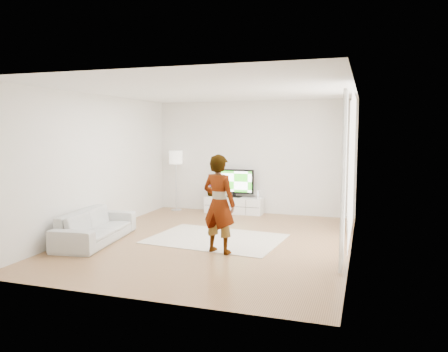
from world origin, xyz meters
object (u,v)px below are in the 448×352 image
(media_console, at_px, (234,205))
(sofa, at_px, (96,226))
(rug, at_px, (216,239))
(floor_lamp, at_px, (176,160))
(television, at_px, (234,182))
(player, at_px, (219,204))

(media_console, height_order, sofa, sofa)
(media_console, height_order, rug, media_console)
(media_console, relative_size, floor_lamp, 0.94)
(sofa, bearing_deg, media_console, -32.74)
(media_console, height_order, floor_lamp, floor_lamp)
(rug, relative_size, floor_lamp, 1.58)
(media_console, relative_size, sofa, 0.73)
(sofa, relative_size, floor_lamp, 1.30)
(television, height_order, rug, television)
(media_console, bearing_deg, rug, -80.64)
(television, xyz_separation_m, player, (0.80, -3.54, 0.06))
(rug, bearing_deg, sofa, -157.18)
(television, xyz_separation_m, rug, (0.43, -2.65, -0.78))
(sofa, bearing_deg, player, -97.85)
(media_console, distance_m, rug, 2.67)
(sofa, bearing_deg, television, -32.56)
(television, bearing_deg, rug, -80.73)
(sofa, bearing_deg, floor_lamp, -9.12)
(player, xyz_separation_m, sofa, (-2.44, 0.01, -0.55))
(television, relative_size, rug, 0.41)
(television, relative_size, floor_lamp, 0.65)
(media_console, xyz_separation_m, television, (0.00, 0.03, 0.58))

